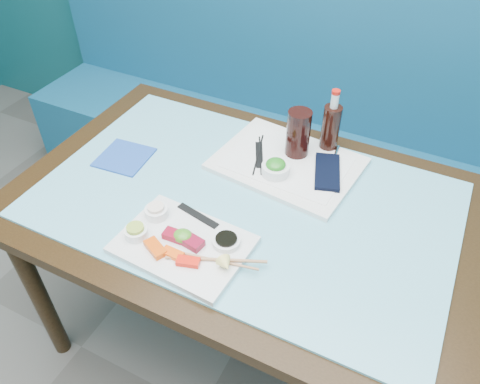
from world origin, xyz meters
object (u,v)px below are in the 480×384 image
at_px(booth_bench, 321,150).
at_px(blue_napkin, 124,157).
at_px(cola_glass, 298,133).
at_px(sashimi_plate, 183,245).
at_px(dining_table, 244,220).
at_px(seaweed_bowl, 275,170).
at_px(serving_tray, 287,164).
at_px(cola_bottle_body, 330,130).

xyz_separation_m(booth_bench, blue_napkin, (-0.44, -0.84, 0.39)).
distance_m(cola_glass, blue_napkin, 0.58).
relative_size(sashimi_plate, cola_glass, 2.17).
height_order(dining_table, seaweed_bowl, seaweed_bowl).
bearing_deg(seaweed_bowl, dining_table, -109.26).
relative_size(cola_glass, blue_napkin, 0.99).
bearing_deg(blue_napkin, booth_bench, 62.10).
distance_m(sashimi_plate, serving_tray, 0.47).
bearing_deg(sashimi_plate, blue_napkin, 150.40).
height_order(booth_bench, serving_tray, booth_bench).
height_order(sashimi_plate, serving_tray, sashimi_plate).
height_order(cola_bottle_body, blue_napkin, cola_bottle_body).
relative_size(booth_bench, dining_table, 2.14).
height_order(seaweed_bowl, blue_napkin, seaweed_bowl).
distance_m(booth_bench, seaweed_bowl, 0.83).
distance_m(sashimi_plate, cola_bottle_body, 0.63).
relative_size(seaweed_bowl, cola_bottle_body, 0.52).
height_order(serving_tray, blue_napkin, serving_tray).
xyz_separation_m(dining_table, blue_napkin, (-0.44, 0.00, 0.09)).
distance_m(serving_tray, cola_bottle_body, 0.18).
height_order(sashimi_plate, blue_napkin, sashimi_plate).
height_order(cola_glass, blue_napkin, cola_glass).
distance_m(seaweed_bowl, cola_bottle_body, 0.24).
relative_size(booth_bench, serving_tray, 6.76).
bearing_deg(dining_table, sashimi_plate, -104.07).
bearing_deg(serving_tray, cola_bottle_body, 63.23).
xyz_separation_m(seaweed_bowl, cola_glass, (0.02, 0.13, 0.06)).
bearing_deg(cola_bottle_body, sashimi_plate, -109.49).
relative_size(serving_tray, blue_napkin, 2.78).
bearing_deg(sashimi_plate, serving_tray, 78.76).
xyz_separation_m(serving_tray, cola_bottle_body, (0.09, 0.14, 0.08)).
bearing_deg(seaweed_bowl, serving_tray, 82.41).
bearing_deg(seaweed_bowl, cola_bottle_body, 64.49).
bearing_deg(serving_tray, blue_napkin, -150.98).
bearing_deg(booth_bench, cola_bottle_body, -73.69).
relative_size(cola_glass, cola_bottle_body, 0.94).
bearing_deg(booth_bench, dining_table, -90.00).
bearing_deg(dining_table, cola_glass, 75.91).
height_order(booth_bench, blue_napkin, booth_bench).
height_order(dining_table, serving_tray, serving_tray).
relative_size(booth_bench, seaweed_bowl, 34.28).
bearing_deg(blue_napkin, dining_table, -0.05).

